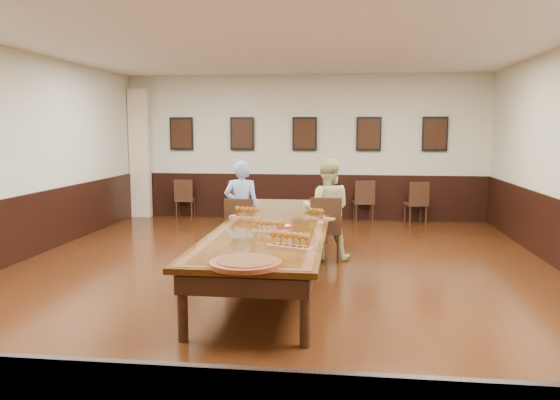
# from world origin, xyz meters

# --- Properties ---
(floor) EXTENTS (8.00, 10.00, 0.02)m
(floor) POSITION_xyz_m (0.00, 0.00, -0.01)
(floor) COLOR black
(floor) RESTS_ON ground
(ceiling) EXTENTS (8.00, 10.00, 0.02)m
(ceiling) POSITION_xyz_m (0.00, 0.00, 3.21)
(ceiling) COLOR white
(ceiling) RESTS_ON floor
(wall_back) EXTENTS (8.00, 0.02, 3.20)m
(wall_back) POSITION_xyz_m (0.00, 5.01, 1.60)
(wall_back) COLOR beige
(wall_back) RESTS_ON floor
(wall_front) EXTENTS (8.00, 0.02, 3.20)m
(wall_front) POSITION_xyz_m (0.00, -5.01, 1.60)
(wall_front) COLOR beige
(wall_front) RESTS_ON floor
(chair_man) EXTENTS (0.47, 0.51, 0.95)m
(chair_man) POSITION_xyz_m (-0.69, 1.11, 0.48)
(chair_man) COLOR black
(chair_man) RESTS_ON floor
(chair_woman) EXTENTS (0.47, 0.51, 0.99)m
(chair_woman) POSITION_xyz_m (0.64, 1.09, 0.50)
(chair_woman) COLOR black
(chair_woman) RESTS_ON floor
(spare_chair_a) EXTENTS (0.46, 0.49, 0.88)m
(spare_chair_a) POSITION_xyz_m (-2.70, 4.78, 0.44)
(spare_chair_a) COLOR black
(spare_chair_a) RESTS_ON floor
(spare_chair_b) EXTENTS (0.45, 0.49, 0.88)m
(spare_chair_b) POSITION_xyz_m (-1.46, 4.72, 0.44)
(spare_chair_b) COLOR black
(spare_chair_b) RESTS_ON floor
(spare_chair_c) EXTENTS (0.48, 0.51, 0.91)m
(spare_chair_c) POSITION_xyz_m (1.31, 4.76, 0.46)
(spare_chair_c) COLOR black
(spare_chair_c) RESTS_ON floor
(spare_chair_d) EXTENTS (0.51, 0.54, 0.91)m
(spare_chair_d) POSITION_xyz_m (2.41, 4.62, 0.45)
(spare_chair_d) COLOR black
(spare_chair_d) RESTS_ON floor
(person_man) EXTENTS (0.57, 0.39, 1.52)m
(person_man) POSITION_xyz_m (-0.69, 1.22, 0.76)
(person_man) COLOR #486FB5
(person_man) RESTS_ON floor
(person_woman) EXTENTS (0.77, 0.60, 1.55)m
(person_woman) POSITION_xyz_m (0.64, 1.20, 0.78)
(person_woman) COLOR #CBCC80
(person_woman) RESTS_ON floor
(pink_phone) EXTENTS (0.09, 0.15, 0.01)m
(pink_phone) POSITION_xyz_m (0.60, 0.10, 0.76)
(pink_phone) COLOR #D54790
(pink_phone) RESTS_ON conference_table
(curtain) EXTENTS (0.45, 0.18, 2.90)m
(curtain) POSITION_xyz_m (-3.75, 4.82, 1.45)
(curtain) COLOR beige
(curtain) RESTS_ON floor
(wainscoting) EXTENTS (8.00, 10.00, 1.00)m
(wainscoting) POSITION_xyz_m (0.00, 0.00, 0.50)
(wainscoting) COLOR black
(wainscoting) RESTS_ON floor
(conference_table) EXTENTS (1.40, 5.00, 0.76)m
(conference_table) POSITION_xyz_m (0.00, 0.00, 0.61)
(conference_table) COLOR black
(conference_table) RESTS_ON floor
(posters) EXTENTS (6.14, 0.04, 0.74)m
(posters) POSITION_xyz_m (0.00, 4.94, 1.90)
(posters) COLOR black
(posters) RESTS_ON wall_back
(flight_a) EXTENTS (0.47, 0.26, 0.17)m
(flight_a) POSITION_xyz_m (-0.48, 0.36, 0.83)
(flight_a) COLOR #8D5E3B
(flight_a) RESTS_ON conference_table
(flight_b) EXTENTS (0.42, 0.28, 0.15)m
(flight_b) POSITION_xyz_m (0.56, 0.40, 0.82)
(flight_b) COLOR #8D5E3B
(flight_b) RESTS_ON conference_table
(flight_c) EXTENTS (0.44, 0.21, 0.16)m
(flight_c) POSITION_xyz_m (0.01, -0.66, 0.82)
(flight_c) COLOR #8D5E3B
(flight_c) RESTS_ON conference_table
(flight_d) EXTENTS (0.52, 0.34, 0.19)m
(flight_d) POSITION_xyz_m (0.36, -1.54, 0.84)
(flight_d) COLOR #8D5E3B
(flight_d) RESTS_ON conference_table
(red_plate_grp) EXTENTS (0.22, 0.22, 0.03)m
(red_plate_grp) POSITION_xyz_m (0.17, -0.28, 0.76)
(red_plate_grp) COLOR #B10B1C
(red_plate_grp) RESTS_ON conference_table
(carved_platter) EXTENTS (0.82, 0.82, 0.05)m
(carved_platter) POSITION_xyz_m (0.03, -2.31, 0.78)
(carved_platter) COLOR #612613
(carved_platter) RESTS_ON conference_table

